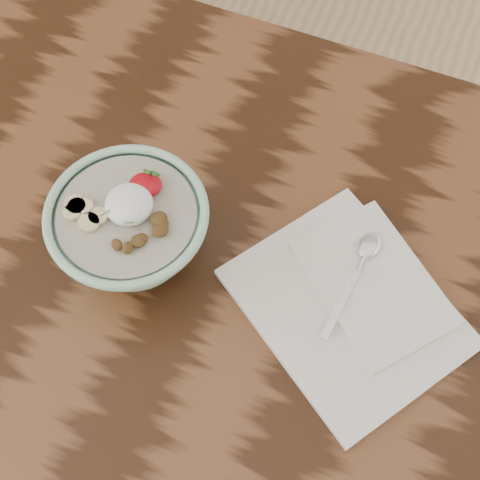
% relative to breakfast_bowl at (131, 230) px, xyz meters
% --- Properties ---
extents(table, '(1.60, 0.90, 0.75)m').
position_rel_breakfast_bowl_xyz_m(table, '(0.08, 0.03, -0.16)').
color(table, black).
rests_on(table, ground).
extents(breakfast_bowl, '(0.21, 0.21, 0.14)m').
position_rel_breakfast_bowl_xyz_m(breakfast_bowl, '(0.00, 0.00, 0.00)').
color(breakfast_bowl, '#99CEAB').
rests_on(breakfast_bowl, table).
extents(napkin, '(0.37, 0.35, 0.02)m').
position_rel_breakfast_bowl_xyz_m(napkin, '(0.30, 0.04, -0.06)').
color(napkin, white).
rests_on(napkin, table).
extents(spoon, '(0.04, 0.17, 0.01)m').
position_rel_breakfast_bowl_xyz_m(spoon, '(0.29, 0.10, -0.05)').
color(spoon, silver).
rests_on(spoon, napkin).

